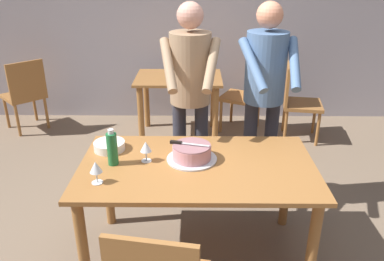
{
  "coord_description": "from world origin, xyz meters",
  "views": [
    {
      "loc": [
        -0.01,
        -2.28,
        2.0
      ],
      "look_at": [
        -0.04,
        0.22,
        0.9
      ],
      "focal_mm": 36.59,
      "sensor_mm": 36.0,
      "label": 1
    }
  ],
  "objects_px": {
    "plate_stack": "(109,146)",
    "person_cutting_cake": "(190,87)",
    "wine_glass_far": "(96,168)",
    "background_chair_2": "(25,93)",
    "cake_knife": "(181,143)",
    "wine_glass_near": "(146,147)",
    "background_chair_0": "(247,93)",
    "background_table": "(179,90)",
    "main_dining_table": "(197,179)",
    "background_chair_1": "(296,99)",
    "cake_on_platter": "(192,153)",
    "water_bottle": "(112,148)",
    "person_standing_beside": "(265,86)"
  },
  "relations": [
    {
      "from": "plate_stack",
      "to": "person_cutting_cake",
      "type": "relative_size",
      "value": 0.13
    },
    {
      "from": "plate_stack",
      "to": "person_cutting_cake",
      "type": "bearing_deg",
      "value": 38.16
    },
    {
      "from": "wine_glass_far",
      "to": "background_chair_2",
      "type": "xyz_separation_m",
      "value": [
        -1.5,
        2.52,
        -0.36
      ]
    },
    {
      "from": "cake_knife",
      "to": "person_cutting_cake",
      "type": "relative_size",
      "value": 0.16
    },
    {
      "from": "wine_glass_near",
      "to": "background_chair_0",
      "type": "distance_m",
      "value": 2.46
    },
    {
      "from": "wine_glass_near",
      "to": "person_cutting_cake",
      "type": "distance_m",
      "value": 0.72
    },
    {
      "from": "plate_stack",
      "to": "background_chair_0",
      "type": "relative_size",
      "value": 0.24
    },
    {
      "from": "person_cutting_cake",
      "to": "background_table",
      "type": "distance_m",
      "value": 1.57
    },
    {
      "from": "background_chair_0",
      "to": "person_cutting_cake",
      "type": "bearing_deg",
      "value": -112.38
    },
    {
      "from": "main_dining_table",
      "to": "background_chair_2",
      "type": "xyz_separation_m",
      "value": [
        -2.11,
        2.28,
        -0.15
      ]
    },
    {
      "from": "background_chair_1",
      "to": "background_chair_2",
      "type": "xyz_separation_m",
      "value": [
        -3.28,
        0.21,
        0.0
      ]
    },
    {
      "from": "wine_glass_far",
      "to": "person_cutting_cake",
      "type": "xyz_separation_m",
      "value": [
        0.55,
        0.9,
        0.22
      ]
    },
    {
      "from": "main_dining_table",
      "to": "background_chair_0",
      "type": "relative_size",
      "value": 1.73
    },
    {
      "from": "background_chair_1",
      "to": "main_dining_table",
      "type": "bearing_deg",
      "value": -119.4
    },
    {
      "from": "wine_glass_far",
      "to": "wine_glass_near",
      "type": "bearing_deg",
      "value": 46.51
    },
    {
      "from": "cake_on_platter",
      "to": "person_cutting_cake",
      "type": "distance_m",
      "value": 0.65
    },
    {
      "from": "water_bottle",
      "to": "cake_knife",
      "type": "bearing_deg",
      "value": 10.58
    },
    {
      "from": "plate_stack",
      "to": "background_table",
      "type": "xyz_separation_m",
      "value": [
        0.41,
        1.92,
        -0.2
      ]
    },
    {
      "from": "wine_glass_far",
      "to": "background_table",
      "type": "bearing_deg",
      "value": 80.52
    },
    {
      "from": "wine_glass_far",
      "to": "cake_knife",
      "type": "bearing_deg",
      "value": 32.61
    },
    {
      "from": "wine_glass_far",
      "to": "background_chair_0",
      "type": "bearing_deg",
      "value": 64.15
    },
    {
      "from": "background_table",
      "to": "background_chair_2",
      "type": "xyz_separation_m",
      "value": [
        -1.9,
        0.14,
        -0.09
      ]
    },
    {
      "from": "wine_glass_near",
      "to": "wine_glass_far",
      "type": "height_order",
      "value": "same"
    },
    {
      "from": "plate_stack",
      "to": "wine_glass_far",
      "type": "bearing_deg",
      "value": -87.95
    },
    {
      "from": "person_standing_beside",
      "to": "background_chair_0",
      "type": "relative_size",
      "value": 1.91
    },
    {
      "from": "plate_stack",
      "to": "background_chair_1",
      "type": "relative_size",
      "value": 0.24
    },
    {
      "from": "wine_glass_far",
      "to": "person_cutting_cake",
      "type": "bearing_deg",
      "value": 58.36
    },
    {
      "from": "water_bottle",
      "to": "person_cutting_cake",
      "type": "distance_m",
      "value": 0.86
    },
    {
      "from": "wine_glass_near",
      "to": "background_chair_1",
      "type": "height_order",
      "value": "background_chair_1"
    },
    {
      "from": "cake_on_platter",
      "to": "cake_knife",
      "type": "bearing_deg",
      "value": 166.04
    },
    {
      "from": "main_dining_table",
      "to": "wine_glass_far",
      "type": "distance_m",
      "value": 0.69
    },
    {
      "from": "cake_on_platter",
      "to": "person_cutting_cake",
      "type": "relative_size",
      "value": 0.2
    },
    {
      "from": "wine_glass_far",
      "to": "person_cutting_cake",
      "type": "relative_size",
      "value": 0.08
    },
    {
      "from": "cake_knife",
      "to": "background_chair_1",
      "type": "relative_size",
      "value": 0.3
    },
    {
      "from": "background_chair_1",
      "to": "plate_stack",
      "type": "bearing_deg",
      "value": -133.98
    },
    {
      "from": "wine_glass_far",
      "to": "person_standing_beside",
      "type": "relative_size",
      "value": 0.08
    },
    {
      "from": "cake_knife",
      "to": "wine_glass_far",
      "type": "bearing_deg",
      "value": -147.39
    },
    {
      "from": "water_bottle",
      "to": "cake_on_platter",
      "type": "bearing_deg",
      "value": 7.32
    },
    {
      "from": "main_dining_table",
      "to": "wine_glass_near",
      "type": "xyz_separation_m",
      "value": [
        -0.34,
        0.04,
        0.21
      ]
    },
    {
      "from": "person_standing_beside",
      "to": "cake_knife",
      "type": "bearing_deg",
      "value": -136.47
    },
    {
      "from": "background_chair_1",
      "to": "background_chair_2",
      "type": "height_order",
      "value": "same"
    },
    {
      "from": "wine_glass_near",
      "to": "background_chair_0",
      "type": "relative_size",
      "value": 0.16
    },
    {
      "from": "plate_stack",
      "to": "background_chair_2",
      "type": "relative_size",
      "value": 0.24
    },
    {
      "from": "cake_on_platter",
      "to": "plate_stack",
      "type": "distance_m",
      "value": 0.61
    },
    {
      "from": "person_standing_beside",
      "to": "plate_stack",
      "type": "bearing_deg",
      "value": -157.57
    },
    {
      "from": "cake_knife",
      "to": "plate_stack",
      "type": "xyz_separation_m",
      "value": [
        -0.52,
        0.13,
        -0.09
      ]
    },
    {
      "from": "cake_knife",
      "to": "main_dining_table",
      "type": "bearing_deg",
      "value": -37.74
    },
    {
      "from": "main_dining_table",
      "to": "background_chair_1",
      "type": "xyz_separation_m",
      "value": [
        1.17,
        2.07,
        -0.15
      ]
    },
    {
      "from": "person_cutting_cake",
      "to": "background_chair_2",
      "type": "xyz_separation_m",
      "value": [
        -2.05,
        1.62,
        -0.58
      ]
    },
    {
      "from": "main_dining_table",
      "to": "background_chair_0",
      "type": "distance_m",
      "value": 2.37
    }
  ]
}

